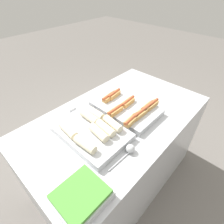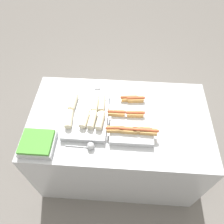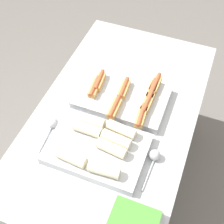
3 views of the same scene
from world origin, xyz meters
name	(u,v)px [view 1 (image 1 of 3)]	position (x,y,z in m)	size (l,w,h in m)	color
ground_plane	(116,176)	(0.00, 0.00, 0.00)	(12.00, 12.00, 0.00)	slate
counter	(116,151)	(0.00, 0.00, 0.43)	(1.50, 0.87, 0.86)	#B7BABF
tray_hotdogs	(126,108)	(0.10, -0.01, 0.89)	(0.40, 0.51, 0.10)	#B7BABF
tray_wraps	(92,131)	(-0.26, 0.00, 0.90)	(0.34, 0.49, 0.10)	#B7BABF
tray_side_front	(81,197)	(-0.59, -0.29, 0.89)	(0.25, 0.23, 0.07)	#B7BABF
serving_spoon_near	(129,150)	(-0.21, -0.28, 0.88)	(0.22, 0.06, 0.06)	#B2B5BA
serving_spoon_far	(72,111)	(-0.21, 0.28, 0.88)	(0.21, 0.06, 0.06)	#B2B5BA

